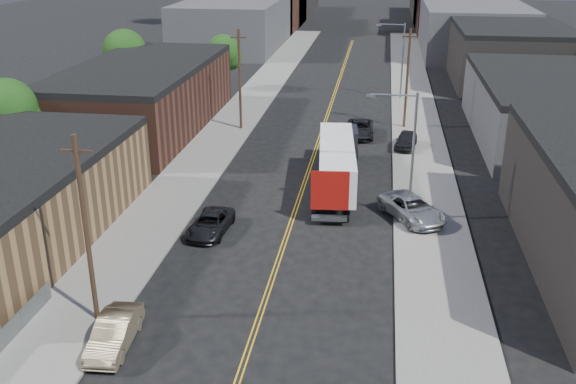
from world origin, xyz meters
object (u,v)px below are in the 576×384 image
(car_left_b, at_px, (114,333))
(car_ahead_truck, at_px, (360,129))
(car_right_lot_c, at_px, (406,140))
(semi_truck, at_px, (338,159))
(car_left_c, at_px, (210,224))
(car_right_lot_a, at_px, (412,208))

(car_left_b, distance_m, car_ahead_truck, 37.86)
(car_left_b, relative_size, car_right_lot_c, 1.07)
(car_right_lot_c, bearing_deg, semi_truck, -109.32)
(semi_truck, height_order, car_ahead_truck, semi_truck)
(semi_truck, xyz_separation_m, car_left_c, (-7.71, -9.72, -1.57))
(semi_truck, relative_size, car_right_lot_a, 2.66)
(car_right_lot_c, bearing_deg, car_ahead_truck, 150.30)
(car_ahead_truck, bearing_deg, car_right_lot_a, -79.58)
(semi_truck, distance_m, car_right_lot_c, 11.73)
(semi_truck, xyz_separation_m, car_right_lot_a, (5.57, -5.83, -1.30))
(car_left_b, bearing_deg, semi_truck, 64.52)
(car_left_c, xyz_separation_m, car_right_lot_c, (13.27, 19.96, 0.21))
(car_right_lot_a, bearing_deg, car_right_lot_c, 59.30)
(semi_truck, height_order, car_left_c, semi_truck)
(car_left_b, height_order, car_right_lot_c, car_right_lot_c)
(car_left_b, bearing_deg, car_ahead_truck, 70.51)
(car_ahead_truck, bearing_deg, car_left_b, -107.82)
(car_left_c, bearing_deg, car_ahead_truck, 72.95)
(car_left_c, height_order, car_right_lot_a, car_right_lot_a)
(semi_truck, xyz_separation_m, car_ahead_truck, (1.22, 13.75, -1.48))
(car_left_b, distance_m, car_right_lot_c, 36.02)
(car_right_lot_a, height_order, car_right_lot_c, car_right_lot_a)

